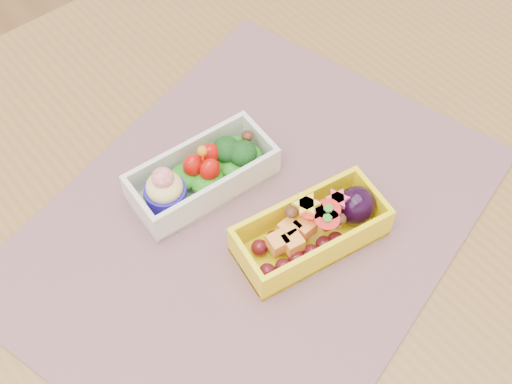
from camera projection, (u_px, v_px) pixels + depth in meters
table at (223, 271)px, 0.77m from camera, size 1.20×0.80×0.75m
placemat at (253, 221)px, 0.69m from camera, size 0.57×0.49×0.00m
bento_white at (202, 175)px, 0.70m from camera, size 0.16×0.08×0.06m
bento_yellow at (314, 229)px, 0.66m from camera, size 0.16×0.09×0.05m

